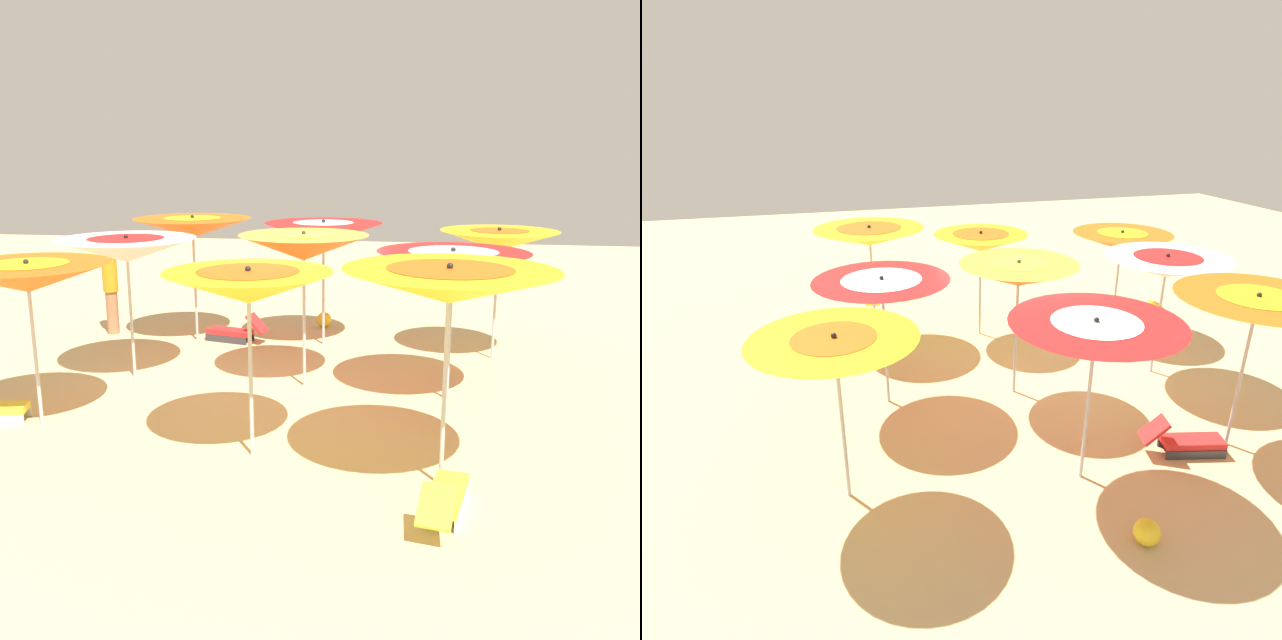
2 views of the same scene
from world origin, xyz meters
TOP-DOWN VIEW (x-y plane):
  - ground at (0.00, 0.00)m, footprint 36.51×36.51m
  - beach_umbrella_0 at (2.08, -3.16)m, footprint 2.14×2.14m
  - beach_umbrella_1 at (2.57, -0.08)m, footprint 2.00×2.00m
  - beach_umbrella_2 at (3.02, 2.21)m, footprint 2.28×2.28m
  - beach_umbrella_3 at (-0.09, -2.76)m, footprint 2.20×2.20m
  - beach_umbrella_4 at (-0.10, 0.10)m, footprint 2.00×2.00m
  - beach_umbrella_5 at (0.17, 2.34)m, footprint 2.22×2.22m
  - beach_umbrella_6 at (-2.48, -2.48)m, footprint 2.23×2.23m
  - beach_umbrella_7 at (-2.57, 0.04)m, footprint 2.21×2.21m
  - beach_umbrella_8 at (-2.09, 3.20)m, footprint 2.04×2.04m
  - lounger_0 at (-2.49, -1.72)m, footprint 0.63×1.29m
  - lounger_2 at (3.69, 2.24)m, footprint 1.33×0.59m
  - beachgoer_0 at (-2.72, -4.35)m, footprint 0.30×0.30m
  - beach_ball at (-3.89, -0.14)m, footprint 0.32×0.32m

SIDE VIEW (x-z plane):
  - ground at x=0.00m, z-range -0.04..0.00m
  - beach_ball at x=-3.89m, z-range 0.00..0.32m
  - lounger_2 at x=3.69m, z-range -0.07..0.46m
  - lounger_0 at x=-2.49m, z-range -0.09..0.50m
  - beachgoer_0 at x=-2.72m, z-range 0.06..1.95m
  - beach_umbrella_0 at x=2.08m, z-range 0.91..3.21m
  - beach_umbrella_5 at x=0.17m, z-range 0.92..3.22m
  - beach_umbrella_1 at x=2.57m, z-range 0.94..3.30m
  - beach_umbrella_3 at x=-0.09m, z-range 0.94..3.32m
  - beach_umbrella_8 at x=-2.09m, z-range 0.96..3.33m
  - beach_umbrella_7 at x=-2.57m, z-range 0.97..3.38m
  - beach_umbrella_4 at x=-0.10m, z-range 0.99..3.47m
  - beach_umbrella_6 at x=-2.48m, z-range 0.99..3.46m
  - beach_umbrella_2 at x=3.02m, z-range 1.03..3.55m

